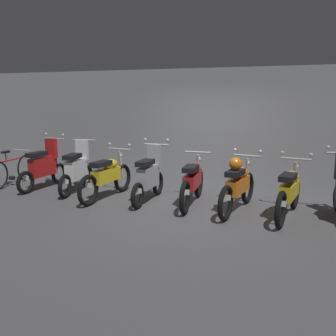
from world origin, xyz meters
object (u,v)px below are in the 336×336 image
Objects in this scene: motorbike_slot_2 at (107,176)px; bicycle at (13,171)px; motorbike_slot_5 at (238,185)px; motorbike_slot_0 at (44,167)px; motorbike_slot_4 at (193,181)px; motorbike_slot_1 at (77,169)px; motorbike_slot_6 at (289,191)px; motorbike_slot_3 at (149,177)px.

motorbike_slot_2 is 2.85m from bicycle.
motorbike_slot_0 is at bearing 178.65° from motorbike_slot_5.
motorbike_slot_4 is at bearing 174.05° from motorbike_slot_5.
motorbike_slot_0 is 4.72m from motorbike_slot_5.
motorbike_slot_2 is 1.13× the size of bicycle.
motorbike_slot_1 reaches higher than motorbike_slot_2.
motorbike_slot_3 is at bearing 179.11° from motorbike_slot_6.
motorbike_slot_1 reaches higher than motorbike_slot_4.
motorbike_slot_2 is (1.89, -0.22, -0.04)m from motorbike_slot_0.
bicycle is (-3.78, 0.06, -0.17)m from motorbike_slot_3.
motorbike_slot_2 is at bearing -177.76° from motorbike_slot_5.
motorbike_slot_4 is 1.13× the size of bicycle.
motorbike_slot_3 is at bearing -175.51° from motorbike_slot_4.
motorbike_slot_5 is (3.78, -0.14, 0.00)m from motorbike_slot_1.
motorbike_slot_6 is at bearing -1.32° from motorbike_slot_0.
motorbike_slot_0 is 3.77m from motorbike_slot_4.
bicycle is (-5.67, 0.09, -0.17)m from motorbike_slot_5.
motorbike_slot_6 is (0.94, -0.02, -0.04)m from motorbike_slot_5.
motorbike_slot_3 reaches higher than bicycle.
motorbike_slot_4 is at bearing -0.19° from motorbike_slot_0.
motorbike_slot_0 is 1.90m from motorbike_slot_2.
motorbike_slot_5 and motorbike_slot_6 have the same top height.
motorbike_slot_0 is 1.01× the size of motorbike_slot_1.
motorbike_slot_5 is at bearing 178.81° from motorbike_slot_6.
motorbike_slot_5 reaches higher than motorbike_slot_4.
motorbike_slot_5 is at bearing -2.10° from motorbike_slot_1.
motorbike_slot_2 is 3.77m from motorbike_slot_6.
motorbike_slot_1 is 4.73m from motorbike_slot_6.
motorbike_slot_1 is 0.98m from motorbike_slot_2.
motorbike_slot_3 is 0.86× the size of motorbike_slot_6.
motorbike_slot_0 is 0.94m from motorbike_slot_1.
motorbike_slot_3 is 2.83m from motorbike_slot_6.
motorbike_slot_0 and motorbike_slot_3 have the same top height.
motorbike_slot_3 is at bearing -0.94° from bicycle.
motorbike_slot_2 is 2.83m from motorbike_slot_5.
motorbike_slot_4 is (2.83, -0.04, -0.03)m from motorbike_slot_1.
motorbike_slot_4 is at bearing -0.81° from motorbike_slot_1.
motorbike_slot_1 is 0.99× the size of motorbike_slot_3.
motorbike_slot_2 and motorbike_slot_6 have the same top height.
motorbike_slot_2 is at bearing -173.66° from motorbike_slot_4.
bicycle is (-4.72, -0.01, -0.13)m from motorbike_slot_4.
motorbike_slot_5 is 1.00× the size of motorbike_slot_6.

